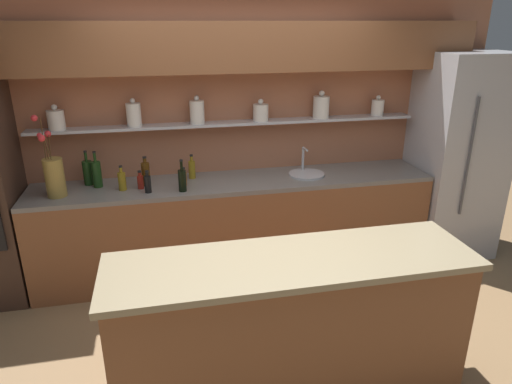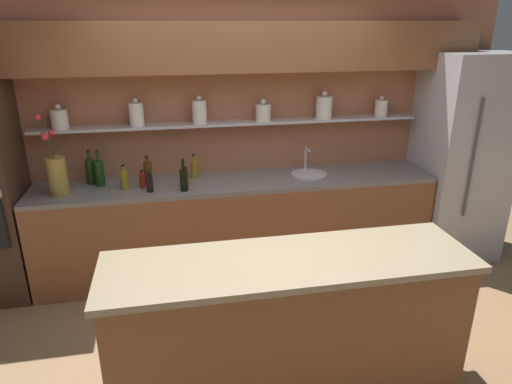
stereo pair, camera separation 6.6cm
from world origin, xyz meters
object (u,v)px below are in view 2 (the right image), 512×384
Objects in this scene: refrigerator at (461,158)px; sink_fixture at (309,173)px; bottle_wine_1 at (99,173)px; bottle_oil_7 at (194,169)px; flower_vase at (57,174)px; bottle_wine_4 at (184,179)px; bottle_spirit_2 at (148,173)px; bottle_wine_3 at (91,171)px; bottle_oil_0 at (124,180)px; bottle_sauce_5 at (186,178)px; bottle_sauce_6 at (142,181)px; bottle_sauce_8 at (150,183)px.

refrigerator is 1.57m from sink_fixture.
bottle_wine_1 is 0.84m from bottle_oil_7.
flower_vase is 1.05m from bottle_wine_4.
bottle_wine_1 is at bearing 172.30° from bottle_spirit_2.
bottle_oil_0 is at bearing -35.09° from bottle_wine_3.
bottle_sauce_6 is (-0.38, 0.00, -0.00)m from bottle_sauce_5.
bottle_wine_3 is (-3.56, 0.21, 0.02)m from refrigerator.
bottle_sauce_8 is at bearing -160.69° from bottle_sauce_5.
bottle_sauce_8 is at bearing -31.71° from bottle_wine_3.
bottle_wine_1 reaches higher than bottle_oil_0.
bottle_wine_1 reaches higher than bottle_sauce_6.
refrigerator is at bearing -1.32° from bottle_spirit_2.
sink_fixture is 1.98× the size of bottle_sauce_5.
bottle_oil_7 is (0.84, 0.06, -0.03)m from bottle_wine_1.
refrigerator is 10.36× the size of bottle_sauce_8.
bottle_sauce_5 is 0.21m from bottle_oil_7.
bottle_oil_0 is 0.37m from bottle_wine_3.
flower_vase is at bearing -176.79° from bottle_sauce_6.
bottle_sauce_8 is at bearing -60.02° from bottle_sauce_6.
bottle_wine_3 is at bearing 136.63° from bottle_wine_1.
bottle_oil_7 reaches higher than bottle_oil_0.
bottle_sauce_6 is (0.46, -0.21, -0.05)m from bottle_wine_3.
flower_vase is 0.36m from bottle_wine_1.
bottle_sauce_8 is (-3.03, -0.11, -0.02)m from refrigerator.
bottle_wine_4 is at bearing -5.69° from flower_vase.
bottle_sauce_6 is at bearing -125.19° from bottle_spirit_2.
bottle_wine_1 is at bearing 148.70° from bottle_oil_0.
refrigerator is at bearing 0.10° from bottle_oil_0.
bottle_sauce_5 is at bearing -114.80° from bottle_oil_7.
bottle_sauce_6 is (-3.10, -0.00, -0.03)m from refrigerator.
flower_vase reaches higher than bottle_wine_1.
bottle_sauce_5 is (-1.16, -0.05, 0.05)m from sink_fixture.
bottle_oil_7 is (0.42, 0.12, -0.02)m from bottle_spirit_2.
refrigerator reaches higher than sink_fixture.
bottle_oil_0 is 0.97× the size of bottle_oil_7.
bottle_wine_3 is at bearing 176.66° from refrigerator.
refrigerator is 3.56m from bottle_wine_3.
bottle_wine_1 is at bearing -175.92° from bottle_oil_7.
sink_fixture is 1.04× the size of bottle_wine_1.
sink_fixture is 1.69m from bottle_oil_0.
flower_vase reaches higher than sink_fixture.
bottle_wine_4 is (0.73, -0.27, -0.02)m from bottle_wine_1.
bottle_wine_1 reaches higher than bottle_wine_3.
bottle_spirit_2 is at bearing 167.07° from bottle_sauce_5.
bottle_sauce_6 is (0.37, -0.13, -0.05)m from bottle_wine_1.
bottle_wine_1 is (0.31, 0.17, -0.07)m from flower_vase.
sink_fixture is 1.53× the size of bottle_oil_0.
bottle_spirit_2 is at bearing 179.15° from sink_fixture.
sink_fixture is 1.91m from bottle_wine_1.
refrigerator is 6.50× the size of bottle_wine_3.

